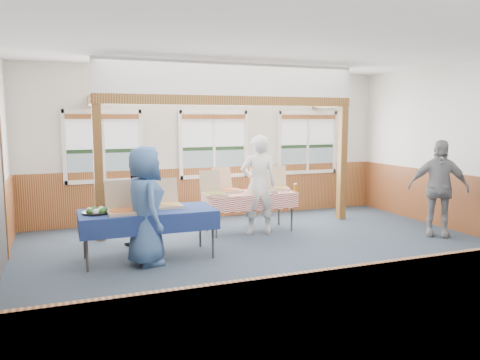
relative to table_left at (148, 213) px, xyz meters
name	(u,v)px	position (x,y,z in m)	size (l,w,h in m)	color
floor	(284,261)	(1.90, -0.87, -0.71)	(8.00, 8.00, 0.00)	#273540
ceiling	(287,44)	(1.90, -0.87, 2.49)	(8.00, 8.00, 0.00)	white
wall_back	(213,144)	(1.90, 2.63, 0.89)	(8.00, 8.00, 0.00)	silver
wainscot_back	(214,192)	(1.90, 2.60, -0.16)	(7.98, 0.05, 1.10)	brown
wainscot_front	(475,314)	(1.90, -4.35, -0.16)	(7.98, 0.05, 1.10)	brown
window_left	(103,143)	(-0.40, 2.58, 0.97)	(1.56, 0.10, 1.46)	white
window_mid	(214,141)	(1.90, 2.58, 0.97)	(1.56, 0.10, 1.46)	white
window_right	(308,139)	(4.20, 2.58, 0.97)	(1.56, 0.10, 1.46)	white
post_left	(99,173)	(-0.60, 1.43, 0.49)	(0.15, 0.15, 2.40)	#532B12
post_right	(342,164)	(4.40, 1.43, 0.49)	(0.15, 0.15, 2.40)	#532B12
cross_beam	(232,101)	(1.90, 1.43, 1.78)	(5.15, 0.18, 0.18)	#532B12
table_left	(148,213)	(0.00, 0.00, 0.00)	(2.08, 1.01, 0.76)	#333333
table_right	(249,195)	(2.12, 1.08, -0.01)	(1.83, 1.15, 0.76)	#333333
pizza_box_a	(122,209)	(-0.40, -0.11, 0.12)	(0.44, 0.53, 0.46)	tan
pizza_box_b	(168,203)	(0.35, 0.16, 0.12)	(0.40, 0.49, 0.43)	tan
pizza_box_c	(213,192)	(1.37, 0.98, 0.12)	(0.40, 0.49, 0.44)	tan
pizza_box_d	(228,188)	(1.76, 1.27, 0.12)	(0.54, 0.60, 0.46)	tan
pizza_box_e	(263,189)	(2.37, 1.00, 0.12)	(0.44, 0.53, 0.45)	tan
pizza_box_f	(278,186)	(2.78, 1.22, 0.12)	(0.53, 0.59, 0.45)	tan
veggie_tray	(97,212)	(-0.75, 0.00, 0.08)	(0.41, 0.41, 0.09)	black
drink_glass	(295,188)	(2.97, 0.83, 0.13)	(0.07, 0.07, 0.15)	#A3671B
woman_white	(259,185)	(2.20, 0.83, 0.22)	(0.68, 0.44, 1.85)	white
woman_black	(136,201)	(-0.05, 0.88, 0.04)	(0.73, 0.57, 1.50)	black
man_blue	(145,206)	(-0.08, -0.27, 0.17)	(0.86, 0.56, 1.75)	#37598A
person_grey	(438,188)	(5.22, -0.47, 0.18)	(1.04, 0.43, 1.77)	gray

